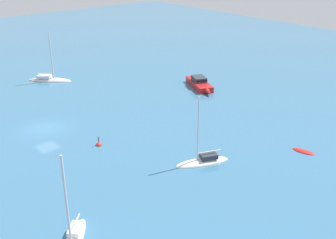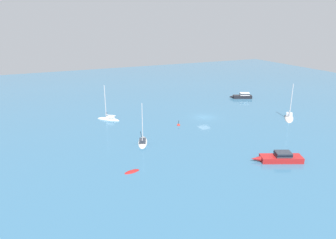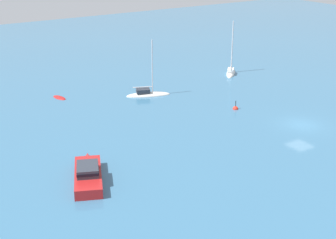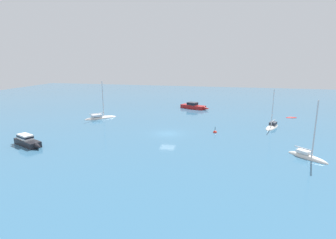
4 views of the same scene
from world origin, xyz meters
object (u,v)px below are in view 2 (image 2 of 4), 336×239
(ketch, at_px, (109,119))
(channel_buoy, at_px, (179,125))
(ketch_1, at_px, (289,118))
(motor_cruiser, at_px, (242,96))
(sailboat, at_px, (143,142))
(rib, at_px, (132,172))
(powerboat, at_px, (280,158))

(ketch, distance_m, channel_buoy, 16.11)
(ketch_1, bearing_deg, motor_cruiser, -140.46)
(channel_buoy, bearing_deg, sailboat, -59.32)
(ketch, relative_size, channel_buoy, 5.94)
(rib, height_order, channel_buoy, channel_buoy)
(ketch, height_order, powerboat, ketch)
(channel_buoy, bearing_deg, powerboat, 17.05)
(ketch, bearing_deg, motor_cruiser, -130.17)
(ketch, distance_m, sailboat, 16.26)
(sailboat, relative_size, rib, 2.99)
(ketch_1, distance_m, motor_cruiser, 19.94)
(rib, bearing_deg, ketch_1, 2.09)
(ketch, xyz_separation_m, ketch_1, (15.93, 37.89, -0.04))
(powerboat, bearing_deg, sailboat, -19.71)
(channel_buoy, bearing_deg, motor_cruiser, 117.13)
(ketch_1, xyz_separation_m, motor_cruiser, (-19.85, 1.84, 0.53))
(sailboat, bearing_deg, motor_cruiser, -39.86)
(powerboat, distance_m, motor_cruiser, 41.58)
(sailboat, height_order, rib, sailboat)
(ketch, bearing_deg, rib, 127.55)
(sailboat, height_order, motor_cruiser, sailboat)
(rib, bearing_deg, ketch, 71.39)
(powerboat, bearing_deg, channel_buoy, -49.19)
(ketch_1, height_order, powerboat, ketch_1)
(ketch_1, distance_m, channel_buoy, 25.92)
(ketch, distance_m, ketch_1, 41.10)
(ketch_1, xyz_separation_m, sailboat, (0.16, -35.57, -0.01))
(rib, xyz_separation_m, channel_buoy, (-16.22, 15.72, 0.01))
(powerboat, xyz_separation_m, motor_cruiser, (-36.36, 20.17, 0.04))
(ketch, xyz_separation_m, motor_cruiser, (-3.92, 39.73, 0.49))
(ketch_1, height_order, rib, ketch_1)
(motor_cruiser, bearing_deg, rib, 59.05)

